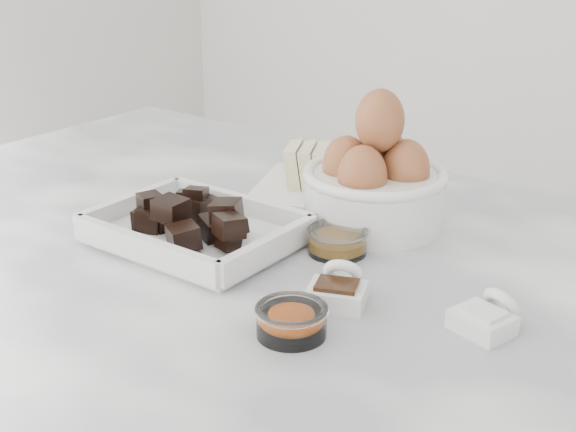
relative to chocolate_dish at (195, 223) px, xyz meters
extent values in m
cube|color=white|center=(0.08, 0.02, -0.04)|extent=(1.20, 0.80, 0.04)
cube|color=white|center=(0.00, 0.00, -0.02)|extent=(0.22, 0.17, 0.01)
cube|color=white|center=(0.02, 0.22, -0.02)|extent=(0.19, 0.19, 0.01)
cube|color=white|center=(0.02, 0.22, -0.01)|extent=(0.22, 0.22, 0.00)
cylinder|color=white|center=(0.15, 0.15, 0.00)|extent=(0.08, 0.08, 0.05)
cylinder|color=white|center=(0.15, 0.15, 0.02)|extent=(0.07, 0.07, 0.01)
cylinder|color=white|center=(0.13, 0.17, 0.01)|extent=(0.17, 0.17, 0.07)
torus|color=white|center=(0.13, 0.17, 0.04)|extent=(0.18, 0.18, 0.01)
ellipsoid|color=#9D5632|center=(0.17, 0.18, 0.05)|extent=(0.06, 0.06, 0.08)
ellipsoid|color=#9D5632|center=(0.10, 0.17, 0.05)|extent=(0.06, 0.06, 0.08)
ellipsoid|color=#9D5632|center=(0.14, 0.21, 0.05)|extent=(0.06, 0.06, 0.08)
ellipsoid|color=#9D5632|center=(0.13, 0.14, 0.05)|extent=(0.06, 0.06, 0.08)
ellipsoid|color=#9D5632|center=(0.13, 0.17, 0.11)|extent=(0.06, 0.06, 0.08)
cylinder|color=white|center=(0.15, 0.08, -0.01)|extent=(0.07, 0.07, 0.03)
torus|color=white|center=(0.15, 0.08, 0.00)|extent=(0.07, 0.07, 0.01)
cylinder|color=orange|center=(0.15, 0.08, -0.02)|extent=(0.05, 0.05, 0.01)
cylinder|color=white|center=(0.22, -0.10, -0.01)|extent=(0.06, 0.06, 0.03)
torus|color=white|center=(0.22, -0.10, 0.00)|extent=(0.07, 0.07, 0.01)
ellipsoid|color=orange|center=(0.22, -0.10, -0.01)|extent=(0.04, 0.04, 0.02)
cube|color=white|center=(0.22, -0.03, -0.01)|extent=(0.07, 0.06, 0.02)
cube|color=black|center=(0.22, -0.03, 0.00)|extent=(0.05, 0.05, 0.00)
torus|color=white|center=(0.21, 0.00, 0.00)|extent=(0.05, 0.05, 0.04)
cube|color=white|center=(0.35, 0.01, -0.01)|extent=(0.06, 0.05, 0.02)
cube|color=white|center=(0.35, 0.01, 0.00)|extent=(0.04, 0.04, 0.00)
torus|color=white|center=(0.36, 0.04, 0.00)|extent=(0.05, 0.04, 0.04)
camera|label=1|loc=(0.61, -0.61, 0.35)|focal=50.00mm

